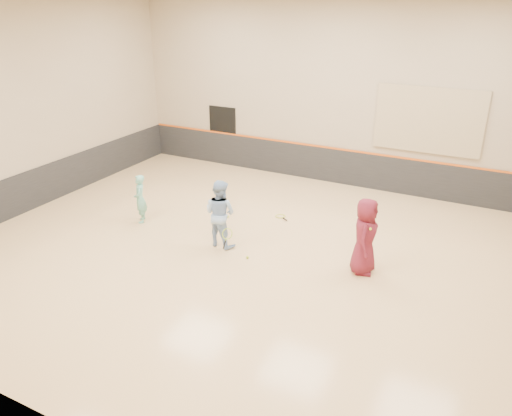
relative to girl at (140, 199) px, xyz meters
The scene contains 14 objects.
room 3.95m from the girl, ahead, with size 15.04×12.04×6.22m.
wainscot_back 6.82m from the girl, 54.81° to the left, with size 14.90×0.04×1.20m, color #232326.
wainscot_left 3.57m from the girl, behind, with size 0.04×11.90×1.20m, color #232326.
accent_stripe 6.83m from the girl, 54.76° to the left, with size 14.90×0.03×0.06m, color #D85914.
acoustic_panel 8.90m from the girl, 39.52° to the left, with size 3.20×0.08×2.00m, color tan.
doorway 5.62m from the girl, 95.86° to the left, with size 1.10×0.05×2.20m, color black.
girl is the anchor object (origin of this frame).
instructor 2.77m from the girl, ahead, with size 0.87×0.68×1.78m, color #94B7E5.
young_man 6.43m from the girl, ahead, with size 0.90×0.59×1.85m, color maroon.
held_racket 3.18m from the girl, ahead, with size 0.37×0.37×0.57m, color #A6CF2D, non-canonical shape.
spare_racket 4.07m from the girl, 31.77° to the left, with size 0.66×0.66×0.08m, color #B9D12D, non-canonical shape.
ball_under_racket 3.83m from the girl, ahead, with size 0.07×0.07×0.07m, color #B9D832.
ball_in_hand 6.61m from the girl, ahead, with size 0.07×0.07×0.07m, color #D2E334.
ball_beside_spare 2.55m from the girl, 32.89° to the left, with size 0.07×0.07×0.07m, color #CFE435.
Camera 1 is at (4.94, -9.70, 6.10)m, focal length 35.00 mm.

